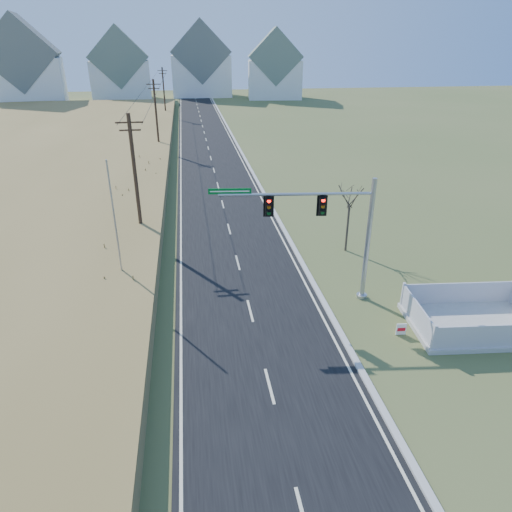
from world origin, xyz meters
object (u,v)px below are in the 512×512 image
(bare_tree, at_px, (350,195))
(traffic_signal_mast, at_px, (335,228))
(open_sign, at_px, (401,329))
(flagpole, at_px, (118,242))
(fence_enclosure, at_px, (474,322))

(bare_tree, bearing_deg, traffic_signal_mast, -116.20)
(bare_tree, bearing_deg, open_sign, -93.21)
(traffic_signal_mast, distance_m, flagpole, 12.03)
(traffic_signal_mast, height_order, open_sign, traffic_signal_mast)
(traffic_signal_mast, relative_size, open_sign, 13.80)
(open_sign, bearing_deg, bare_tree, 90.40)
(flagpole, bearing_deg, traffic_signal_mast, -13.19)
(fence_enclosure, height_order, flagpole, flagpole)
(fence_enclosure, relative_size, bare_tree, 1.35)
(open_sign, height_order, bare_tree, bare_tree)
(open_sign, distance_m, bare_tree, 10.82)
(open_sign, xyz_separation_m, bare_tree, (0.57, 10.16, 3.66))
(traffic_signal_mast, xyz_separation_m, fence_enclosure, (6.41, -3.90, -4.01))
(traffic_signal_mast, distance_m, bare_tree, 6.85)
(fence_enclosure, bearing_deg, bare_tree, 113.70)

